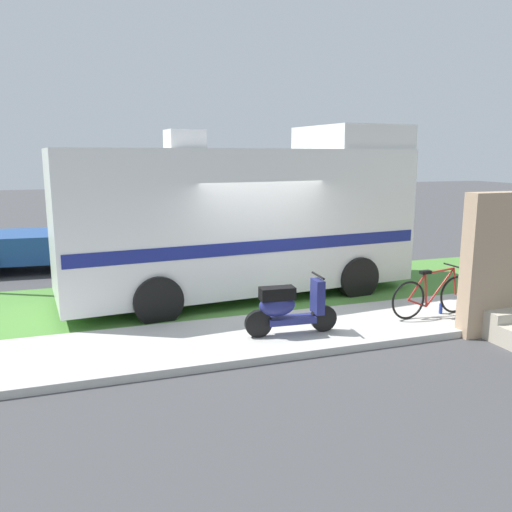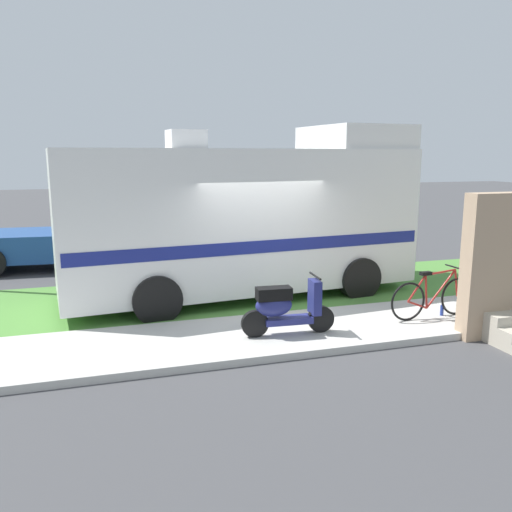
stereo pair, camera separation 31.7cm
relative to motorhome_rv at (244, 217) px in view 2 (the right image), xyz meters
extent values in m
plane|color=#424244|center=(0.05, -1.43, -1.72)|extent=(80.00, 80.00, 0.00)
cube|color=beige|center=(0.05, -2.63, -1.66)|extent=(24.00, 2.00, 0.12)
cube|color=#4C8438|center=(0.05, 0.07, -1.68)|extent=(24.00, 3.40, 0.08)
cube|color=silver|center=(-0.11, -0.01, -0.01)|extent=(7.45, 3.01, 2.80)
cube|color=silver|center=(2.61, 0.24, 1.64)|extent=(2.00, 2.39, 0.50)
cube|color=navy|center=(-0.11, -0.01, -0.43)|extent=(7.30, 3.01, 0.24)
cube|color=black|center=(3.49, 0.32, 0.48)|extent=(0.26, 2.00, 0.90)
cube|color=silver|center=(-1.19, -0.11, 1.57)|extent=(0.75, 0.66, 0.36)
cylinder|color=black|center=(2.03, 1.32, -1.27)|extent=(0.92, 0.36, 0.90)
cylinder|color=black|center=(2.24, -0.93, -1.27)|extent=(0.92, 0.36, 0.90)
cylinder|color=black|center=(-2.20, 0.93, -1.27)|extent=(0.92, 0.36, 0.90)
cylinder|color=black|center=(-1.99, -1.31, -1.27)|extent=(0.92, 0.36, 0.90)
cylinder|color=black|center=(0.49, -2.88, -1.38)|extent=(0.45, 0.13, 0.44)
cylinder|color=black|center=(-0.62, -2.80, -1.38)|extent=(0.45, 0.13, 0.44)
cube|color=navy|center=(-0.06, -2.84, -1.36)|extent=(0.80, 0.33, 0.10)
cube|color=black|center=(-0.31, -2.83, -0.90)|extent=(0.58, 0.30, 0.20)
ellipsoid|color=navy|center=(-0.31, -2.83, -1.10)|extent=(0.62, 0.34, 0.36)
cube|color=navy|center=(0.38, -2.87, -1.00)|extent=(0.16, 0.33, 0.56)
cylinder|color=black|center=(0.38, -2.87, -0.65)|extent=(0.07, 0.50, 0.04)
sphere|color=white|center=(0.38, -2.87, -0.82)|extent=(0.12, 0.12, 0.12)
torus|color=black|center=(3.24, -2.75, -1.25)|extent=(0.70, 0.07, 0.70)
torus|color=black|center=(2.19, -2.80, -1.25)|extent=(0.70, 0.07, 0.70)
cylinder|color=maroon|center=(2.87, -2.76, -1.08)|extent=(0.60, 0.07, 0.68)
cylinder|color=maroon|center=(2.56, -2.78, -1.10)|extent=(0.10, 0.04, 0.61)
cylinder|color=maroon|center=(2.84, -2.77, -0.77)|extent=(0.64, 0.07, 0.09)
cylinder|color=maroon|center=(2.39, -2.79, -1.33)|extent=(0.42, 0.06, 0.19)
cylinder|color=maroon|center=(2.36, -2.79, -1.02)|extent=(0.37, 0.05, 0.47)
cylinder|color=maroon|center=(3.20, -2.75, -1.00)|extent=(0.12, 0.04, 0.51)
cube|color=black|center=(2.53, -2.78, -0.77)|extent=(0.20, 0.11, 0.06)
cylinder|color=black|center=(3.16, -2.75, -0.71)|extent=(0.05, 0.52, 0.03)
cube|color=#1E478C|center=(-2.53, 4.22, -0.72)|extent=(2.46, 2.10, 1.43)
cube|color=black|center=(-2.53, 4.22, -0.31)|extent=(2.34, 2.11, 0.44)
cube|color=#1E478C|center=(-5.11, 4.41, -1.08)|extent=(2.97, 2.13, 0.70)
cylinder|color=black|center=(-2.29, 5.13, -1.34)|extent=(0.78, 0.29, 0.76)
cylinder|color=black|center=(-2.42, 3.28, -1.34)|extent=(0.78, 0.29, 0.76)
cylinder|color=black|center=(-5.37, 5.36, -1.34)|extent=(0.78, 0.29, 0.76)
cylinder|color=navy|center=(2.96, -2.71, -1.50)|extent=(0.06, 0.06, 0.19)
cylinder|color=navy|center=(2.96, -2.71, -1.39)|extent=(0.03, 0.03, 0.04)
cylinder|color=black|center=(2.96, -2.71, -1.37)|extent=(0.03, 0.03, 0.01)
camera|label=1|loc=(-3.24, -10.36, 1.29)|focal=36.74mm
camera|label=2|loc=(-2.94, -10.45, 1.29)|focal=36.74mm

